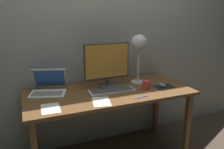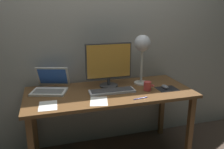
{
  "view_description": "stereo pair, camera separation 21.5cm",
  "coord_description": "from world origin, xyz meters",
  "px_view_note": "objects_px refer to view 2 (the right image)",
  "views": [
    {
      "loc": [
        -0.77,
        -1.96,
        1.52
      ],
      "look_at": [
        0.01,
        -0.05,
        0.92
      ],
      "focal_mm": 37.16,
      "sensor_mm": 36.0,
      "label": 1
    },
    {
      "loc": [
        -0.57,
        -2.04,
        1.52
      ],
      "look_at": [
        0.01,
        -0.05,
        0.92
      ],
      "focal_mm": 37.16,
      "sensor_mm": 36.0,
      "label": 2
    }
  ],
  "objects_px": {
    "desk_lamp": "(142,47)",
    "laptop": "(51,84)",
    "monitor": "(109,63)",
    "pen": "(141,98)",
    "keyboard_main": "(112,91)",
    "coffee_mug": "(148,86)",
    "mouse": "(165,87)"
  },
  "relations": [
    {
      "from": "keyboard_main",
      "to": "laptop",
      "type": "distance_m",
      "value": 0.6
    },
    {
      "from": "monitor",
      "to": "keyboard_main",
      "type": "xyz_separation_m",
      "value": [
        -0.02,
        -0.17,
        -0.23
      ]
    },
    {
      "from": "desk_lamp",
      "to": "mouse",
      "type": "height_order",
      "value": "desk_lamp"
    },
    {
      "from": "monitor",
      "to": "laptop",
      "type": "xyz_separation_m",
      "value": [
        -0.57,
        0.05,
        -0.18
      ]
    },
    {
      "from": "monitor",
      "to": "keyboard_main",
      "type": "distance_m",
      "value": 0.29
    },
    {
      "from": "laptop",
      "to": "coffee_mug",
      "type": "bearing_deg",
      "value": -16.32
    },
    {
      "from": "laptop",
      "to": "monitor",
      "type": "bearing_deg",
      "value": -4.55
    },
    {
      "from": "laptop",
      "to": "coffee_mug",
      "type": "distance_m",
      "value": 0.94
    },
    {
      "from": "monitor",
      "to": "keyboard_main",
      "type": "height_order",
      "value": "monitor"
    },
    {
      "from": "laptop",
      "to": "desk_lamp",
      "type": "bearing_deg",
      "value": -3.54
    },
    {
      "from": "laptop",
      "to": "keyboard_main",
      "type": "bearing_deg",
      "value": -21.6
    },
    {
      "from": "keyboard_main",
      "to": "pen",
      "type": "distance_m",
      "value": 0.3
    },
    {
      "from": "keyboard_main",
      "to": "mouse",
      "type": "distance_m",
      "value": 0.54
    },
    {
      "from": "laptop",
      "to": "mouse",
      "type": "xyz_separation_m",
      "value": [
        1.09,
        -0.27,
        -0.04
      ]
    },
    {
      "from": "mouse",
      "to": "desk_lamp",
      "type": "bearing_deg",
      "value": 128.02
    },
    {
      "from": "keyboard_main",
      "to": "mouse",
      "type": "xyz_separation_m",
      "value": [
        0.54,
        -0.05,
        0.01
      ]
    },
    {
      "from": "monitor",
      "to": "pen",
      "type": "height_order",
      "value": "monitor"
    },
    {
      "from": "desk_lamp",
      "to": "laptop",
      "type": "bearing_deg",
      "value": 176.46
    },
    {
      "from": "monitor",
      "to": "pen",
      "type": "bearing_deg",
      "value": -65.92
    },
    {
      "from": "monitor",
      "to": "keyboard_main",
      "type": "relative_size",
      "value": 1.05
    },
    {
      "from": "keyboard_main",
      "to": "monitor",
      "type": "bearing_deg",
      "value": 84.88
    },
    {
      "from": "monitor",
      "to": "mouse",
      "type": "xyz_separation_m",
      "value": [
        0.52,
        -0.22,
        -0.22
      ]
    },
    {
      "from": "keyboard_main",
      "to": "mouse",
      "type": "height_order",
      "value": "mouse"
    },
    {
      "from": "monitor",
      "to": "laptop",
      "type": "height_order",
      "value": "monitor"
    },
    {
      "from": "keyboard_main",
      "to": "coffee_mug",
      "type": "height_order",
      "value": "coffee_mug"
    },
    {
      "from": "monitor",
      "to": "mouse",
      "type": "distance_m",
      "value": 0.61
    },
    {
      "from": "monitor",
      "to": "laptop",
      "type": "distance_m",
      "value": 0.6
    },
    {
      "from": "mouse",
      "to": "pen",
      "type": "height_order",
      "value": "mouse"
    },
    {
      "from": "monitor",
      "to": "desk_lamp",
      "type": "height_order",
      "value": "desk_lamp"
    },
    {
      "from": "mouse",
      "to": "coffee_mug",
      "type": "xyz_separation_m",
      "value": [
        -0.19,
        0.0,
        0.02
      ]
    },
    {
      "from": "mouse",
      "to": "coffee_mug",
      "type": "distance_m",
      "value": 0.19
    },
    {
      "from": "laptop",
      "to": "pen",
      "type": "distance_m",
      "value": 0.88
    }
  ]
}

